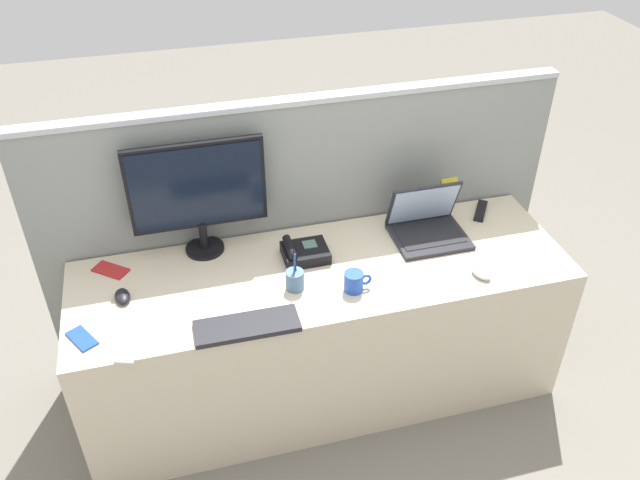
{
  "coord_description": "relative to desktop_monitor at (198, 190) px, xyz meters",
  "views": [
    {
      "loc": [
        -0.58,
        -2.13,
        2.49
      ],
      "look_at": [
        0.0,
        0.05,
        0.86
      ],
      "focal_mm": 36.87,
      "sensor_mm": 36.0,
      "label": 1
    }
  ],
  "objects": [
    {
      "name": "desk",
      "position": [
        0.47,
        -0.28,
        -0.67
      ],
      "size": [
        2.14,
        0.67,
        0.74
      ],
      "primitive_type": "cube",
      "color": "beige",
      "rests_on": "ground_plane"
    },
    {
      "name": "desk_phone",
      "position": [
        0.41,
        -0.18,
        -0.28
      ],
      "size": [
        0.2,
        0.16,
        0.09
      ],
      "color": "black",
      "rests_on": "desk"
    },
    {
      "name": "coffee_mug",
      "position": [
        0.56,
        -0.44,
        -0.26
      ],
      "size": [
        0.12,
        0.08,
        0.09
      ],
      "color": "blue",
      "rests_on": "desk"
    },
    {
      "name": "keyboard_main",
      "position": [
        0.09,
        -0.55,
        -0.29
      ],
      "size": [
        0.41,
        0.15,
        0.02
      ],
      "primitive_type": "cube",
      "rotation": [
        0.0,
        0.0,
        -0.01
      ],
      "color": "#232328",
      "rests_on": "desk"
    },
    {
      "name": "computer_mouse_left_hand",
      "position": [
        1.1,
        -0.5,
        -0.29
      ],
      "size": [
        0.09,
        0.11,
        0.03
      ],
      "primitive_type": "ellipsoid",
      "rotation": [
        0.0,
        0.0,
        0.28
      ],
      "color": "silver",
      "rests_on": "desk"
    },
    {
      "name": "cell_phone_red_case",
      "position": [
        -0.41,
        -0.06,
        -0.3
      ],
      "size": [
        0.16,
        0.15,
        0.01
      ],
      "primitive_type": "cube",
      "rotation": [
        0.0,
        0.0,
        0.88
      ],
      "color": "#B22323",
      "rests_on": "desk"
    },
    {
      "name": "cell_phone_blue_case",
      "position": [
        -0.52,
        -0.45,
        -0.3
      ],
      "size": [
        0.13,
        0.15,
        0.01
      ],
      "primitive_type": "cube",
      "rotation": [
        0.0,
        0.0,
        0.53
      ],
      "color": "blue",
      "rests_on": "desk"
    },
    {
      "name": "desktop_monitor",
      "position": [
        0.0,
        0.0,
        0.0
      ],
      "size": [
        0.58,
        0.17,
        0.53
      ],
      "color": "black",
      "rests_on": "desk"
    },
    {
      "name": "cell_phone_white_slab",
      "position": [
        -0.35,
        -0.55,
        -0.3
      ],
      "size": [
        0.12,
        0.17,
        0.01
      ],
      "primitive_type": "cube",
      "rotation": [
        0.0,
        0.0,
        -0.32
      ],
      "color": "silver",
      "rests_on": "desk"
    },
    {
      "name": "computer_mouse_right_hand",
      "position": [
        -0.36,
        -0.26,
        -0.29
      ],
      "size": [
        0.07,
        0.11,
        0.03
      ],
      "primitive_type": "ellipsoid",
      "rotation": [
        0.0,
        0.0,
        0.12
      ],
      "color": "black",
      "rests_on": "desk"
    },
    {
      "name": "tv_remote",
      "position": [
        1.32,
        -0.05,
        -0.3
      ],
      "size": [
        0.13,
        0.17,
        0.02
      ],
      "primitive_type": "cube",
      "rotation": [
        0.0,
        0.0,
        -0.59
      ],
      "color": "black",
      "rests_on": "desk"
    },
    {
      "name": "pen_cup",
      "position": [
        0.33,
        -0.37,
        -0.26
      ],
      "size": [
        0.08,
        0.08,
        0.18
      ],
      "color": "#4C7093",
      "rests_on": "desk"
    },
    {
      "name": "cubicle_divider",
      "position": [
        0.47,
        0.1,
        -0.36
      ],
      "size": [
        2.4,
        0.07,
        1.36
      ],
      "color": "gray",
      "rests_on": "ground_plane"
    },
    {
      "name": "laptop",
      "position": [
        1.0,
        -0.15,
        -0.25
      ],
      "size": [
        0.33,
        0.28,
        0.24
      ],
      "color": "#232328",
      "rests_on": "desk"
    },
    {
      "name": "ground_plane",
      "position": [
        0.47,
        -0.28,
        -1.04
      ],
      "size": [
        10.0,
        10.0,
        0.0
      ],
      "primitive_type": "plane",
      "color": "slate"
    }
  ]
}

